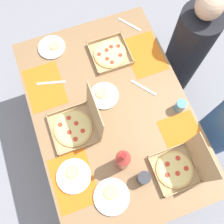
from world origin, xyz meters
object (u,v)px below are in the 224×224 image
at_px(plate_near_left, 52,47).
at_px(cup_red, 180,106).
at_px(plate_far_left, 74,176).
at_px(diner_right_seat, 224,128).
at_px(plate_far_right, 104,96).
at_px(pizza_box_corner_left, 180,167).
at_px(pizza_box_center, 110,54).
at_px(diner_left_seat, 186,53).
at_px(pizza_box_corner_right, 78,125).
at_px(soda_bottle, 123,160).
at_px(cup_dark, 143,178).
at_px(plate_near_right, 112,196).

xyz_separation_m(plate_near_left, cup_red, (0.79, 0.70, 0.04)).
xyz_separation_m(plate_far_left, diner_right_seat, (0.03, 1.18, -0.23)).
bearing_deg(plate_far_right, pizza_box_corner_left, 24.04).
relative_size(pizza_box_center, diner_left_seat, 0.24).
bearing_deg(diner_right_seat, pizza_box_corner_right, -107.36).
relative_size(soda_bottle, cup_dark, 3.11).
bearing_deg(soda_bottle, diner_right_seat, 90.14).
bearing_deg(cup_dark, pizza_box_corner_right, -149.18).
xyz_separation_m(plate_far_right, plate_near_left, (-0.52, -0.24, 0.00)).
xyz_separation_m(pizza_box_center, diner_left_seat, (0.09, 0.66, -0.21)).
distance_m(soda_bottle, diner_right_seat, 0.93).
distance_m(plate_far_right, plate_near_right, 0.68).
distance_m(plate_far_right, soda_bottle, 0.51).
bearing_deg(pizza_box_center, soda_bottle, -14.61).
height_order(pizza_box_center, pizza_box_corner_left, pizza_box_corner_left).
relative_size(soda_bottle, cup_red, 3.34).
xyz_separation_m(plate_near_right, cup_dark, (-0.03, 0.22, 0.04)).
relative_size(plate_far_right, diner_left_seat, 0.18).
xyz_separation_m(pizza_box_center, plate_far_right, (0.31, -0.16, -0.00)).
height_order(pizza_box_corner_left, cup_dark, pizza_box_corner_left).
xyz_separation_m(pizza_box_center, plate_far_left, (0.77, -0.53, -0.00)).
distance_m(plate_near_left, cup_red, 1.06).
bearing_deg(cup_red, diner_right_seat, 58.26).
distance_m(pizza_box_corner_right, plate_near_left, 0.67).
distance_m(plate_far_right, diner_left_seat, 0.87).
xyz_separation_m(pizza_box_center, diner_right_seat, (0.79, 0.66, -0.24)).
xyz_separation_m(plate_far_right, diner_right_seat, (0.49, 0.82, -0.23)).
bearing_deg(plate_near_left, cup_red, 41.86).
height_order(pizza_box_center, plate_far_left, pizza_box_center).
xyz_separation_m(pizza_box_center, pizza_box_corner_left, (0.95, 0.13, 0.04)).
bearing_deg(plate_near_right, pizza_box_center, 160.52).
bearing_deg(plate_far_left, diner_left_seat, 119.78).
bearing_deg(cup_red, pizza_box_center, -152.14).
relative_size(pizza_box_corner_right, diner_right_seat, 0.30).
bearing_deg(diner_left_seat, soda_bottle, -50.66).
height_order(plate_near_right, soda_bottle, soda_bottle).
bearing_deg(plate_far_left, plate_near_right, 42.77).
bearing_deg(pizza_box_center, cup_dark, -7.19).
relative_size(plate_near_right, cup_red, 2.36).
height_order(pizza_box_center, diner_right_seat, diner_right_seat).
xyz_separation_m(pizza_box_corner_left, soda_bottle, (-0.16, -0.34, 0.08)).
distance_m(pizza_box_corner_right, cup_red, 0.71).
distance_m(pizza_box_center, plate_far_left, 0.93).
xyz_separation_m(pizza_box_corner_right, diner_left_seat, (-0.38, 1.05, -0.25)).
height_order(cup_red, diner_left_seat, diner_left_seat).
height_order(soda_bottle, diner_right_seat, diner_right_seat).
bearing_deg(pizza_box_corner_left, pizza_box_corner_right, -132.83).
bearing_deg(plate_far_right, plate_far_left, -38.73).
height_order(pizza_box_corner_right, plate_far_right, pizza_box_corner_right).
bearing_deg(diner_right_seat, soda_bottle, -89.86).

